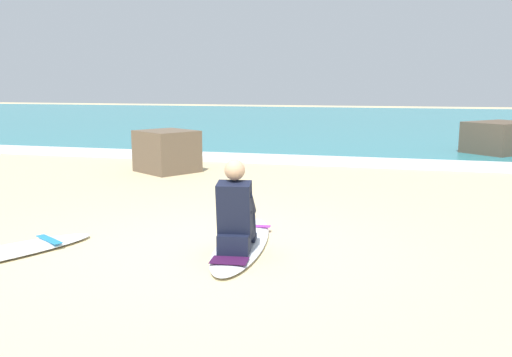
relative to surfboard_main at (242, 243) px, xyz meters
The scene contains 6 objects.
ground_plane 0.37m from the surfboard_main, 148.50° to the right, with size 80.00×80.00×0.00m, color beige.
sea 20.24m from the surfboard_main, 90.88° to the left, with size 80.00×28.00×0.10m, color teal.
breaking_foam 6.55m from the surfboard_main, 92.72° to the left, with size 80.00×0.90×0.11m, color white.
surfboard_main is the anchor object (origin of this frame).
surfer_seated 0.52m from the surfboard_main, 84.86° to the right, with size 0.43×0.74×0.95m.
shoreline_rock 5.40m from the surfboard_main, 122.69° to the left, with size 0.98×1.08×0.84m, color brown.
Camera 1 is at (1.89, -5.24, 1.77)m, focal length 37.37 mm.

